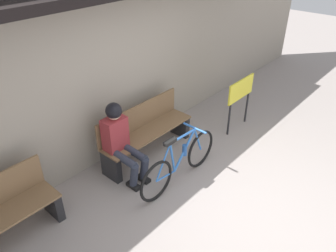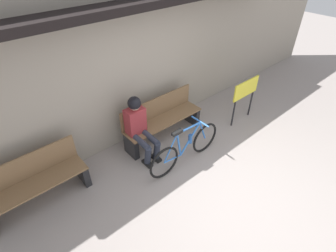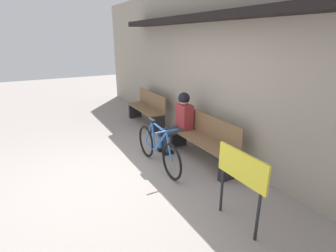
% 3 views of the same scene
% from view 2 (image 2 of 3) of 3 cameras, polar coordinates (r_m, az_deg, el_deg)
% --- Properties ---
extents(ground_plane, '(24.00, 24.00, 0.00)m').
position_cam_2_polar(ground_plane, '(4.41, 13.73, -14.42)').
color(ground_plane, gray).
extents(storefront_wall, '(12.00, 0.56, 3.20)m').
position_cam_2_polar(storefront_wall, '(4.74, -6.21, 15.66)').
color(storefront_wall, '#9E9384').
rests_on(storefront_wall, ground_plane).
extents(park_bench_near, '(1.66, 0.42, 0.84)m').
position_cam_2_polar(park_bench_near, '(5.11, -1.30, 1.28)').
color(park_bench_near, brown).
rests_on(park_bench_near, ground_plane).
extents(bicycle, '(1.58, 0.40, 0.82)m').
position_cam_2_polar(bicycle, '(4.56, 3.90, -4.76)').
color(bicycle, black).
rests_on(bicycle, ground_plane).
extents(person_seated, '(0.34, 0.66, 1.17)m').
position_cam_2_polar(person_seated, '(4.57, -6.35, 0.41)').
color(person_seated, '#2D3342').
rests_on(person_seated, ground_plane).
extents(park_bench_far, '(1.51, 0.42, 0.84)m').
position_cam_2_polar(park_bench_far, '(4.39, -27.18, -11.29)').
color(park_bench_far, brown).
rests_on(park_bench_far, ground_plane).
extents(signboard, '(0.75, 0.04, 0.96)m').
position_cam_2_polar(signboard, '(5.64, 16.51, 7.14)').
color(signboard, '#232326').
rests_on(signboard, ground_plane).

